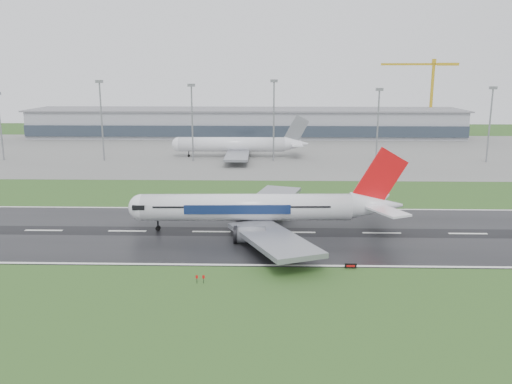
{
  "coord_description": "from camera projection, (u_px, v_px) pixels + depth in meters",
  "views": [
    {
      "loc": [
        13.65,
        -119.91,
        37.3
      ],
      "look_at": [
        10.23,
        12.0,
        7.0
      ],
      "focal_mm": 37.37,
      "sensor_mm": 36.0,
      "label": 1
    }
  ],
  "objects": [
    {
      "name": "runway_sign",
      "position": [
        351.0,
        266.0,
        102.26
      ],
      "size": [
        2.31,
        0.61,
        1.04
      ],
      "primitive_type": null,
      "rotation": [
        0.0,
        0.0,
        0.15
      ],
      "color": "black",
      "rests_on": "ground"
    },
    {
      "name": "runway",
      "position": [
        211.0,
        232.0,
        125.52
      ],
      "size": [
        400.0,
        45.0,
        0.1
      ],
      "primitive_type": "cube",
      "color": "black",
      "rests_on": "ground"
    },
    {
      "name": "ground",
      "position": [
        211.0,
        232.0,
        125.53
      ],
      "size": [
        520.0,
        520.0,
        0.0
      ],
      "primitive_type": "plane",
      "color": "#274C1C",
      "rests_on": "ground"
    },
    {
      "name": "main_airliner",
      "position": [
        266.0,
        191.0,
        124.54
      ],
      "size": [
        66.59,
        63.63,
        19.05
      ],
      "primitive_type": null,
      "rotation": [
        0.0,
        0.0,
        0.03
      ],
      "color": "silver",
      "rests_on": "runway"
    },
    {
      "name": "floodmast_3",
      "position": [
        274.0,
        123.0,
        218.95
      ],
      "size": [
        0.64,
        0.64,
        32.39
      ],
      "primitive_type": "cylinder",
      "color": "gray",
      "rests_on": "ground"
    },
    {
      "name": "floodmast_0",
      "position": [
        1.0,
        128.0,
        222.4
      ],
      "size": [
        0.64,
        0.64,
        27.29
      ],
      "primitive_type": "cylinder",
      "color": "gray",
      "rests_on": "ground"
    },
    {
      "name": "floodmast_4",
      "position": [
        378.0,
        127.0,
        218.24
      ],
      "size": [
        0.64,
        0.64,
        29.05
      ],
      "primitive_type": "cylinder",
      "color": "gray",
      "rests_on": "ground"
    },
    {
      "name": "parked_airliner",
      "position": [
        237.0,
        137.0,
        231.32
      ],
      "size": [
        61.26,
        57.11,
        17.79
      ],
      "primitive_type": null,
      "rotation": [
        0.0,
        0.0,
        0.01
      ],
      "color": "silver",
      "rests_on": "apron"
    },
    {
      "name": "floodmast_2",
      "position": [
        192.0,
        124.0,
        219.99
      ],
      "size": [
        0.64,
        0.64,
        30.67
      ],
      "primitive_type": "cylinder",
      "color": "gray",
      "rests_on": "ground"
    },
    {
      "name": "apron",
      "position": [
        240.0,
        152.0,
        247.31
      ],
      "size": [
        400.0,
        130.0,
        0.08
      ],
      "primitive_type": "cube",
      "color": "slate",
      "rests_on": "ground"
    },
    {
      "name": "tower_crane",
      "position": [
        431.0,
        97.0,
        312.77
      ],
      "size": [
        44.05,
        7.41,
        43.56
      ],
      "primitive_type": null,
      "rotation": [
        0.0,
        0.0,
        -0.11
      ],
      "color": "#BC9519",
      "rests_on": "ground"
    },
    {
      "name": "terminal",
      "position": [
        246.0,
        123.0,
        304.09
      ],
      "size": [
        240.0,
        36.0,
        15.0
      ],
      "primitive_type": "cube",
      "color": "gray",
      "rests_on": "ground"
    },
    {
      "name": "floodmast_1",
      "position": [
        102.0,
        122.0,
        220.78
      ],
      "size": [
        0.64,
        0.64,
        32.14
      ],
      "primitive_type": "cylinder",
      "color": "gray",
      "rests_on": "ground"
    },
    {
      "name": "floodmast_5",
      "position": [
        489.0,
        126.0,
        217.02
      ],
      "size": [
        0.64,
        0.64,
        29.71
      ],
      "primitive_type": "cylinder",
      "color": "gray",
      "rests_on": "ground"
    }
  ]
}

